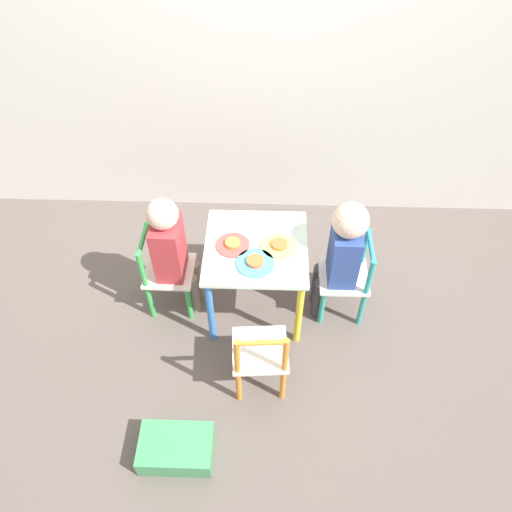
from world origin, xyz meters
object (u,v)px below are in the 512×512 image
object	(u,v)px
child_left	(172,248)
plate_right	(279,246)
plate_front	(255,263)
chair_orange	(260,356)
storage_bin	(176,448)
plate_left	(233,245)
chair_teal	(347,279)
kids_table	(256,258)
chair_green	(166,272)
child_right	(342,251)

from	to	relation	value
child_left	plate_right	bearing A→B (deg)	-89.76
plate_right	plate_front	world-z (taller)	same
chair_orange	storage_bin	distance (m)	0.56
storage_bin	plate_left	bearing A→B (deg)	75.75
chair_teal	plate_left	world-z (taller)	same
kids_table	plate_left	bearing A→B (deg)	180.00
kids_table	plate_front	bearing A→B (deg)	-90.00
kids_table	chair_green	distance (m)	0.51
child_right	chair_green	bearing A→B (deg)	-90.50
child_left	plate_left	xyz separation A→B (m)	(0.31, -0.01, 0.05)
kids_table	child_left	world-z (taller)	child_left
child_right	plate_front	bearing A→B (deg)	-74.91
plate_left	plate_front	size ratio (longest dim) A/B	0.90
chair_teal	plate_right	size ratio (longest dim) A/B	2.84
kids_table	child_right	world-z (taller)	child_right
child_right	plate_front	xyz separation A→B (m)	(-0.43, -0.11, 0.03)
chair_teal	plate_front	xyz separation A→B (m)	(-0.49, -0.11, 0.24)
chair_orange	plate_left	world-z (taller)	same
chair_orange	plate_right	world-z (taller)	same
chair_orange	child_right	size ratio (longest dim) A/B	0.67
chair_green	kids_table	bearing A→B (deg)	-90.00
plate_left	child_right	bearing A→B (deg)	-0.16
child_left	plate_front	size ratio (longest dim) A/B	4.10
chair_teal	chair_orange	bearing A→B (deg)	-42.84
plate_left	storage_bin	size ratio (longest dim) A/B	0.51
kids_table	chair_teal	distance (m)	0.51
chair_green	plate_front	xyz separation A→B (m)	(0.49, -0.13, 0.24)
plate_right	plate_front	xyz separation A→B (m)	(-0.12, -0.12, -0.00)
plate_front	kids_table	bearing A→B (deg)	90.00
child_right	child_left	xyz separation A→B (m)	(-0.86, 0.01, -0.02)
kids_table	child_left	distance (m)	0.43
chair_orange	plate_right	size ratio (longest dim) A/B	2.84
chair_orange	child_left	xyz separation A→B (m)	(-0.46, 0.50, 0.20)
child_left	plate_front	world-z (taller)	child_left
chair_orange	chair_teal	bearing A→B (deg)	-137.16
kids_table	storage_bin	distance (m)	0.98
chair_teal	chair_orange	size ratio (longest dim) A/B	1.00
plate_left	kids_table	bearing A→B (deg)	-0.00
plate_right	child_left	bearing A→B (deg)	179.10
kids_table	storage_bin	size ratio (longest dim) A/B	1.56
plate_left	plate_front	distance (m)	0.16
kids_table	chair_orange	xyz separation A→B (m)	(0.04, -0.49, -0.15)
plate_right	plate_left	size ratio (longest dim) A/B	1.08
child_right	plate_right	bearing A→B (deg)	-90.08
chair_teal	child_left	world-z (taller)	child_left
chair_green	chair_orange	xyz separation A→B (m)	(0.52, -0.50, 0.00)
chair_orange	storage_bin	xyz separation A→B (m)	(-0.37, -0.37, -0.19)
chair_green	plate_front	size ratio (longest dim) A/B	2.77
chair_green	child_left	size ratio (longest dim) A/B	0.67
child_right	plate_right	distance (m)	0.31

